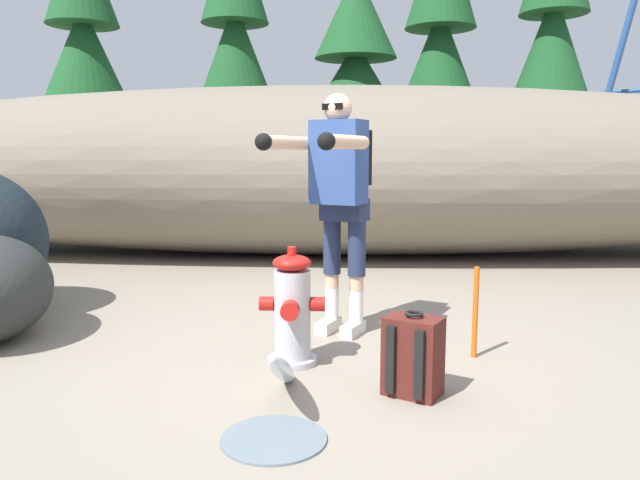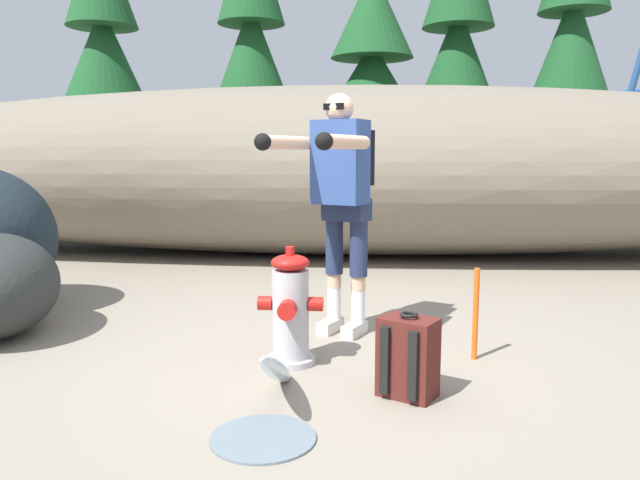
# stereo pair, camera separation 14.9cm
# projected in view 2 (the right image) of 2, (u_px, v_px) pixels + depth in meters

# --- Properties ---
(ground_plane) EXTENTS (56.00, 56.00, 0.04)m
(ground_plane) POSITION_uv_depth(u_px,v_px,m) (317.00, 357.00, 4.02)
(ground_plane) COLOR gray
(dirt_embankment) EXTENTS (16.27, 3.20, 2.19)m
(dirt_embankment) POSITION_uv_depth(u_px,v_px,m) (343.00, 171.00, 7.98)
(dirt_embankment) COLOR #756B5B
(dirt_embankment) RESTS_ON ground_plane
(fire_hydrant) EXTENTS (0.41, 0.36, 0.75)m
(fire_hydrant) POSITION_uv_depth(u_px,v_px,m) (290.00, 310.00, 3.80)
(fire_hydrant) COLOR #B2B2B7
(fire_hydrant) RESTS_ON ground_plane
(hydrant_water_jet) EXTENTS (0.50, 1.15, 0.52)m
(hydrant_water_jet) POSITION_uv_depth(u_px,v_px,m) (274.00, 384.00, 3.14)
(hydrant_water_jet) COLOR silver
(hydrant_water_jet) RESTS_ON ground_plane
(utility_worker) EXTENTS (0.77, 1.04, 1.73)m
(utility_worker) POSITION_uv_depth(u_px,v_px,m) (341.00, 185.00, 4.29)
(utility_worker) COLOR beige
(utility_worker) RESTS_ON ground_plane
(spare_backpack) EXTENTS (0.36, 0.36, 0.47)m
(spare_backpack) POSITION_uv_depth(u_px,v_px,m) (408.00, 358.00, 3.31)
(spare_backpack) COLOR #511E19
(spare_backpack) RESTS_ON ground_plane
(pine_tree_far_left) EXTENTS (2.30, 2.30, 6.20)m
(pine_tree_far_left) POSITION_uv_depth(u_px,v_px,m) (103.00, 46.00, 12.85)
(pine_tree_far_left) COLOR #47331E
(pine_tree_far_left) RESTS_ON ground_plane
(pine_tree_left) EXTENTS (2.05, 2.05, 6.08)m
(pine_tree_left) POSITION_uv_depth(u_px,v_px,m) (252.00, 44.00, 11.98)
(pine_tree_left) COLOR #47331E
(pine_tree_left) RESTS_ON ground_plane
(pine_tree_center) EXTENTS (2.65, 2.65, 5.08)m
(pine_tree_center) POSITION_uv_depth(u_px,v_px,m) (372.00, 74.00, 12.63)
(pine_tree_center) COLOR #47331E
(pine_tree_center) RESTS_ON ground_plane
(pine_tree_right) EXTENTS (2.42, 2.42, 6.60)m
(pine_tree_right) POSITION_uv_depth(u_px,v_px,m) (457.00, 48.00, 13.29)
(pine_tree_right) COLOR #47331E
(pine_tree_right) RESTS_ON ground_plane
(pine_tree_far_right) EXTENTS (2.12, 2.12, 6.62)m
(pine_tree_far_right) POSITION_uv_depth(u_px,v_px,m) (572.00, 35.00, 12.06)
(pine_tree_far_right) COLOR #47331E
(pine_tree_far_right) RESTS_ON ground_plane
(survey_stake) EXTENTS (0.04, 0.04, 0.60)m
(survey_stake) POSITION_uv_depth(u_px,v_px,m) (476.00, 314.00, 3.88)
(survey_stake) COLOR #E55914
(survey_stake) RESTS_ON ground_plane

